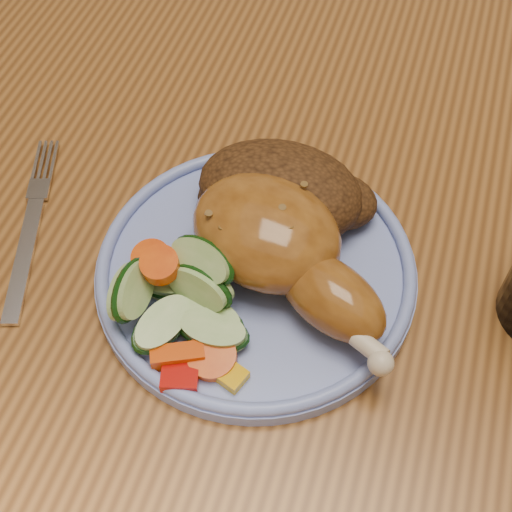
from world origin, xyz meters
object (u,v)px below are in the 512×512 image
dining_table (367,227)px  chair_far (434,4)px  fork (30,232)px  plate (256,272)px

dining_table → chair_far: bearing=90.0°
dining_table → fork: fork is taller
fork → plate: bearing=4.7°
dining_table → plate: 0.18m
fork → chair_far: bearing=72.1°
chair_far → plate: size_ratio=3.76×
plate → fork: size_ratio=1.52×
dining_table → chair_far: (0.00, 0.63, -0.17)m
dining_table → chair_far: chair_far is taller
chair_far → fork: bearing=-107.9°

